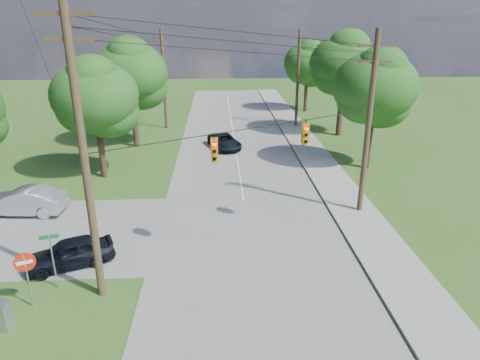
{
  "coord_description": "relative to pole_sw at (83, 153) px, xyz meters",
  "views": [
    {
      "loc": [
        0.42,
        -15.15,
        10.93
      ],
      "look_at": [
        1.5,
        5.0,
        3.31
      ],
      "focal_mm": 32.0,
      "sensor_mm": 36.0,
      "label": 1
    }
  ],
  "objects": [
    {
      "name": "pole_north_e",
      "position": [
        13.5,
        29.6,
        -1.1
      ],
      "size": [
        2.0,
        0.32,
        10.0
      ],
      "color": "brown",
      "rests_on": "ground"
    },
    {
      "name": "tree_w_far",
      "position": [
        -4.4,
        32.6,
        0.02
      ],
      "size": [
        6.0,
        6.0,
        8.73
      ],
      "color": "#402F20",
      "rests_on": "ground"
    },
    {
      "name": "power_lines",
      "position": [
        6.1,
        11.14,
        2.93
      ],
      "size": [
        13.93,
        29.62,
        4.93
      ],
      "color": "black",
      "rests_on": "ground"
    },
    {
      "name": "control_cabinet",
      "position": [
        -3.15,
        -2.01,
        -5.65
      ],
      "size": [
        0.73,
        0.6,
        1.16
      ],
      "primitive_type": "cube",
      "rotation": [
        0.0,
        0.0,
        -0.25
      ],
      "color": "gray",
      "rests_on": "ground"
    },
    {
      "name": "traffic_signals",
      "position": [
        7.15,
        4.03,
        -0.73
      ],
      "size": [
        4.91,
        3.27,
        1.05
      ],
      "color": "#CC8F0C",
      "rests_on": "ground"
    },
    {
      "name": "pole_north_w",
      "position": [
        -0.4,
        29.6,
        -1.1
      ],
      "size": [
        2.0,
        0.32,
        10.0
      ],
      "color": "brown",
      "rests_on": "ground"
    },
    {
      "name": "tree_e_near",
      "position": [
        16.6,
        15.6,
        0.02
      ],
      "size": [
        6.2,
        6.2,
        8.81
      ],
      "color": "#402F20",
      "rests_on": "ground"
    },
    {
      "name": "tree_e_far",
      "position": [
        16.1,
        37.6,
        -0.31
      ],
      "size": [
        5.8,
        5.8,
        8.32
      ],
      "color": "#402F20",
      "rests_on": "ground"
    },
    {
      "name": "sidewalk_east",
      "position": [
        13.3,
        4.6,
        -6.17
      ],
      "size": [
        2.6,
        100.0,
        0.12
      ],
      "primitive_type": "cube",
      "color": "#9D9B93",
      "rests_on": "ground"
    },
    {
      "name": "tree_w_near",
      "position": [
        -3.4,
        14.6,
        -0.3
      ],
      "size": [
        6.0,
        6.0,
        8.4
      ],
      "color": "#402F20",
      "rests_on": "ground"
    },
    {
      "name": "pole_ne",
      "position": [
        13.5,
        7.6,
        -0.76
      ],
      "size": [
        2.0,
        0.32,
        10.5
      ],
      "color": "brown",
      "rests_on": "ground"
    },
    {
      "name": "car_main_north",
      "position": [
        5.61,
        21.5,
        -5.56
      ],
      "size": [
        3.35,
        4.99,
        1.27
      ],
      "primitive_type": "imported",
      "rotation": [
        0.0,
        0.0,
        0.29
      ],
      "color": "black",
      "rests_on": "main_road"
    },
    {
      "name": "ground",
      "position": [
        4.6,
        -0.4,
        -6.23
      ],
      "size": [
        140.0,
        140.0,
        0.0
      ],
      "primitive_type": "plane",
      "color": "#385B1E",
      "rests_on": "ground"
    },
    {
      "name": "tree_e_mid",
      "position": [
        17.1,
        25.6,
        0.68
      ],
      "size": [
        6.6,
        6.6,
        9.64
      ],
      "color": "#402F20",
      "rests_on": "ground"
    },
    {
      "name": "do_not_enter_sign",
      "position": [
        -2.59,
        -0.69,
        -4.44
      ],
      "size": [
        0.78,
        0.33,
        2.47
      ],
      "rotation": [
        0.0,
        0.0,
        0.38
      ],
      "color": "gray",
      "rests_on": "ground"
    },
    {
      "name": "main_road",
      "position": [
        6.6,
        4.6,
        -6.21
      ],
      "size": [
        10.0,
        100.0,
        0.03
      ],
      "primitive_type": "cube",
      "color": "gray",
      "rests_on": "ground"
    },
    {
      "name": "pole_sw",
      "position": [
        0.0,
        0.0,
        0.0
      ],
      "size": [
        2.0,
        0.32,
        12.0
      ],
      "color": "brown",
      "rests_on": "ground"
    },
    {
      "name": "tree_w_mid",
      "position": [
        -2.4,
        22.6,
        0.35
      ],
      "size": [
        6.4,
        6.4,
        9.22
      ],
      "color": "#402F20",
      "rests_on": "ground"
    },
    {
      "name": "street_name_sign",
      "position": [
        -2.06,
        0.6,
        -4.59
      ],
      "size": [
        0.75,
        0.22,
        2.56
      ],
      "rotation": [
        0.0,
        0.0,
        0.26
      ],
      "color": "gray",
      "rests_on": "ground"
    },
    {
      "name": "car_cross_dark",
      "position": [
        -1.99,
        2.3,
        -5.51
      ],
      "size": [
        4.3,
        3.06,
        1.36
      ],
      "primitive_type": "imported",
      "rotation": [
        0.0,
        0.0,
        -1.16
      ],
      "color": "black",
      "rests_on": "cross_road"
    },
    {
      "name": "car_cross_silver",
      "position": [
        -6.53,
        8.28,
        -5.39
      ],
      "size": [
        4.98,
        2.03,
        1.6
      ],
      "primitive_type": "imported",
      "rotation": [
        0.0,
        0.0,
        -1.64
      ],
      "color": "#A5A7AC",
      "rests_on": "cross_road"
    }
  ]
}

